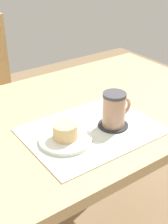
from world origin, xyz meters
TOP-DOWN VIEW (x-y plane):
  - dining_table at (0.00, 0.00)m, footprint 1.16×0.71m
  - placemat at (-0.04, -0.14)m, footprint 0.41×0.30m
  - pastry_plate at (-0.13, -0.14)m, footprint 0.16×0.16m
  - pastry at (-0.13, -0.14)m, footprint 0.07×0.07m
  - coffee_coaster at (0.04, -0.15)m, footprint 0.10×0.10m
  - coffee_mug at (0.04, -0.15)m, footprint 0.11×0.07m

SIDE VIEW (x-z plane):
  - dining_table at x=0.00m, z-range 0.28..1.03m
  - placemat at x=-0.04m, z-range 0.75..0.75m
  - coffee_coaster at x=0.04m, z-range 0.75..0.76m
  - pastry_plate at x=-0.13m, z-range 0.75..0.76m
  - pastry at x=-0.13m, z-range 0.76..0.81m
  - coffee_mug at x=0.04m, z-range 0.76..0.87m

